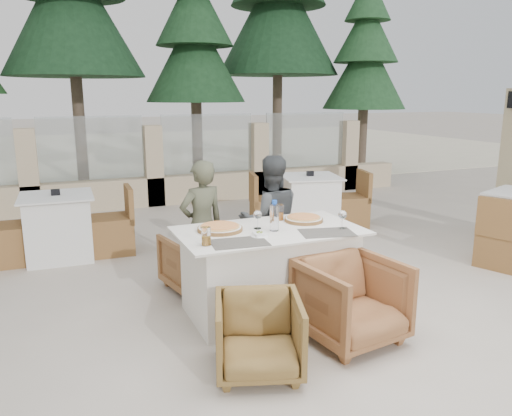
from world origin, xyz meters
name	(u,v)px	position (x,y,z in m)	size (l,w,h in m)	color
ground	(264,310)	(0.00, 0.00, 0.00)	(80.00, 80.00, 0.00)	#BDB1A1
sand_patch	(100,151)	(0.00, 14.00, 0.01)	(30.00, 16.00, 0.01)	beige
perimeter_wall_far	(153,160)	(0.00, 4.80, 0.80)	(10.00, 0.34, 1.60)	#C9B38E
pine_mid_left	(72,28)	(-1.00, 7.50, 3.25)	(2.86, 2.86, 6.50)	#193B1F
pine_centre	(195,67)	(1.50, 7.20, 2.50)	(2.20, 2.20, 5.00)	#1D4423
pine_mid_right	(278,32)	(3.80, 7.80, 3.40)	(2.99, 2.99, 6.80)	#183B20
pine_far_right	(365,80)	(5.50, 6.50, 2.25)	(1.98, 1.98, 4.50)	#234F29
dining_table	(269,271)	(0.02, -0.05, 0.39)	(1.60, 0.90, 0.77)	silver
placemat_near_left	(239,243)	(-0.36, -0.32, 0.77)	(0.45, 0.30, 0.00)	#524D46
placemat_near_right	(327,233)	(0.43, -0.34, 0.77)	(0.45, 0.30, 0.00)	#544F48
pizza_left	(220,228)	(-0.39, 0.08, 0.80)	(0.39, 0.39, 0.05)	#DE511E
pizza_right	(304,219)	(0.44, 0.09, 0.79)	(0.36, 0.36, 0.05)	#CC471B
water_bottle	(274,215)	(0.05, -0.10, 0.90)	(0.08, 0.08, 0.27)	#9FBBD1
wine_glass_centre	(258,219)	(-0.06, 0.02, 0.86)	(0.08, 0.08, 0.18)	white
wine_glass_corner	(342,218)	(0.62, -0.27, 0.86)	(0.08, 0.08, 0.18)	white
beer_glass_left	(206,236)	(-0.62, -0.28, 0.84)	(0.07, 0.07, 0.15)	#C27D1B
beer_glass_right	(280,212)	(0.25, 0.22, 0.84)	(0.07, 0.07, 0.15)	#C96E1C
olive_dish	(260,234)	(-0.14, -0.21, 0.79)	(0.11, 0.11, 0.04)	white
armchair_far_left	(197,261)	(-0.41, 0.74, 0.28)	(0.61, 0.63, 0.57)	brown
armchair_far_right	(274,253)	(0.40, 0.65, 0.29)	(0.63, 0.65, 0.59)	brown
armchair_near_left	(259,336)	(-0.46, -0.94, 0.28)	(0.59, 0.61, 0.56)	brown
armchair_near_right	(351,301)	(0.41, -0.78, 0.33)	(0.71, 0.73, 0.67)	brown
diner_left	(202,226)	(-0.35, 0.73, 0.65)	(0.48, 0.31, 1.30)	#4B4D38
diner_right	(270,221)	(0.33, 0.60, 0.67)	(0.65, 0.50, 1.33)	#3E4143
bg_table_a	(59,227)	(-1.65, 2.30, 0.39)	(1.64, 0.82, 0.77)	silver
bg_table_b	(309,202)	(1.77, 2.38, 0.39)	(1.64, 0.82, 0.77)	white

